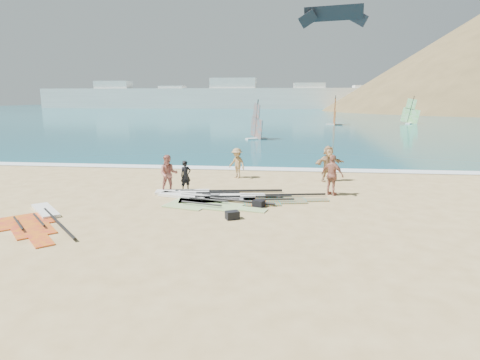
# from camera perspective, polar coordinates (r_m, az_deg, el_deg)

# --- Properties ---
(ground) EXTENTS (300.00, 300.00, 0.00)m
(ground) POSITION_cam_1_polar(r_m,az_deg,el_deg) (13.79, 1.21, -7.51)
(ground) COLOR tan
(ground) RESTS_ON ground
(sea) EXTENTS (300.00, 240.00, 0.06)m
(sea) POSITION_cam_1_polar(r_m,az_deg,el_deg) (145.04, 6.09, 9.83)
(sea) COLOR #0B4051
(sea) RESTS_ON ground
(surf_line) EXTENTS (300.00, 1.20, 0.04)m
(surf_line) POSITION_cam_1_polar(r_m,az_deg,el_deg) (25.70, 3.73, 1.50)
(surf_line) COLOR white
(surf_line) RESTS_ON ground
(far_town) EXTENTS (160.00, 8.00, 12.00)m
(far_town) POSITION_cam_1_polar(r_m,az_deg,el_deg) (163.84, 0.55, 11.68)
(far_town) COLOR white
(far_town) RESTS_ON ground
(rig_grey) EXTENTS (6.16, 2.79, 0.20)m
(rig_grey) POSITION_cam_1_polar(r_m,az_deg,el_deg) (18.90, -4.63, -2.07)
(rig_grey) COLOR #232325
(rig_grey) RESTS_ON ground
(rig_green) EXTENTS (5.50, 2.92, 0.20)m
(rig_green) POSITION_cam_1_polar(r_m,az_deg,el_deg) (17.82, -5.72, -2.95)
(rig_green) COLOR #6DB824
(rig_green) RESTS_ON ground
(rig_orange) EXTENTS (5.00, 2.35, 0.19)m
(rig_orange) POSITION_cam_1_polar(r_m,az_deg,el_deg) (18.19, 3.47, -2.61)
(rig_orange) COLOR #E3570F
(rig_orange) RESTS_ON ground
(rig_red) EXTENTS (4.30, 4.86, 0.20)m
(rig_red) POSITION_cam_1_polar(r_m,az_deg,el_deg) (16.86, -26.71, -5.02)
(rig_red) COLOR red
(rig_red) RESTS_ON ground
(gear_bag_near) EXTENTS (0.60, 0.54, 0.31)m
(gear_bag_near) POSITION_cam_1_polar(r_m,az_deg,el_deg) (15.23, -1.10, -5.02)
(gear_bag_near) COLOR black
(gear_bag_near) RESTS_ON ground
(gear_bag_far) EXTENTS (0.57, 0.51, 0.28)m
(gear_bag_far) POSITION_cam_1_polar(r_m,az_deg,el_deg) (16.93, 2.68, -3.36)
(gear_bag_far) COLOR black
(gear_bag_far) RESTS_ON ground
(person_wetsuit) EXTENTS (0.65, 0.61, 1.49)m
(person_wetsuit) POSITION_cam_1_polar(r_m,az_deg,el_deg) (19.91, -7.73, 0.62)
(person_wetsuit) COLOR black
(person_wetsuit) RESTS_ON ground
(beachgoer_left) EXTENTS (1.04, 0.89, 1.85)m
(beachgoer_left) POSITION_cam_1_polar(r_m,az_deg,el_deg) (19.52, -10.13, 0.85)
(beachgoer_left) COLOR #AE6558
(beachgoer_left) RESTS_ON ground
(beachgoer_mid) EXTENTS (1.27, 1.17, 1.72)m
(beachgoer_mid) POSITION_cam_1_polar(r_m,az_deg,el_deg) (22.79, -0.43, 2.42)
(beachgoer_mid) COLOR #98794E
(beachgoer_mid) RESTS_ON ground
(beachgoer_back) EXTENTS (1.19, 1.04, 1.92)m
(beachgoer_back) POSITION_cam_1_polar(r_m,az_deg,el_deg) (19.23, 13.00, 0.68)
(beachgoer_back) COLOR #AB6B57
(beachgoer_back) RESTS_ON ground
(beachgoer_right) EXTENTS (1.87, 1.39, 1.96)m
(beachgoer_right) POSITION_cam_1_polar(r_m,az_deg,el_deg) (22.45, 12.42, 2.30)
(beachgoer_right) COLOR tan
(beachgoer_right) RESTS_ON ground
(windsurfer_left) EXTENTS (2.40, 2.54, 4.35)m
(windsurfer_left) POSITION_cam_1_polar(r_m,az_deg,el_deg) (44.01, 2.36, 7.43)
(windsurfer_left) COLOR white
(windsurfer_left) RESTS_ON ground
(windsurfer_centre) EXTENTS (2.68, 3.26, 4.86)m
(windsurfer_centre) POSITION_cam_1_polar(r_m,az_deg,el_deg) (68.72, 13.29, 8.75)
(windsurfer_centre) COLOR white
(windsurfer_centre) RESTS_ON ground
(windsurfer_right) EXTENTS (2.80, 2.66, 4.82)m
(windsurfer_right) POSITION_cam_1_polar(r_m,az_deg,el_deg) (75.82, 23.05, 8.38)
(windsurfer_right) COLOR white
(windsurfer_right) RESTS_ON ground
(kitesurf_kite) EXTENTS (9.42, 2.81, 2.90)m
(kitesurf_kite) POSITION_cam_1_polar(r_m,az_deg,el_deg) (61.21, 13.13, 21.92)
(kitesurf_kite) COLOR black
(kitesurf_kite) RESTS_ON ground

